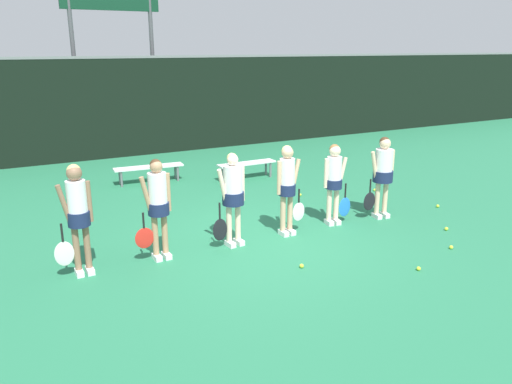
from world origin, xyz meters
TOP-DOWN VIEW (x-y plane):
  - ground_plane at (0.00, 0.00)m, footprint 140.00×140.00m
  - fence_windscreen at (0.00, 8.39)m, footprint 60.00×0.08m
  - scoreboard at (-0.14, 9.79)m, footprint 3.15×0.15m
  - bench_courtside at (1.84, 4.02)m, footprint 1.62×0.37m
  - bench_far at (-0.59, 4.89)m, footprint 1.81×0.50m
  - player_0 at (-3.09, 0.03)m, footprint 0.62×0.34m
  - player_1 at (-1.84, 0.03)m, footprint 0.65×0.35m
  - player_2 at (-0.50, -0.01)m, footprint 0.66×0.39m
  - player_3 at (0.62, -0.00)m, footprint 0.60×0.32m
  - player_4 at (1.75, 0.07)m, footprint 0.61×0.33m
  - player_5 at (2.86, -0.08)m, footprint 0.69×0.41m
  - tennis_ball_0 at (3.46, -1.30)m, footprint 0.07×0.07m
  - tennis_ball_1 at (3.85, 0.88)m, footprint 0.07×0.07m
  - tennis_ball_2 at (2.22, 1.98)m, footprint 0.06×0.06m
  - tennis_ball_3 at (2.80, -2.00)m, footprint 0.07×0.07m
  - tennis_ball_4 at (1.64, -2.37)m, footprint 0.07×0.07m
  - tennis_ball_5 at (0.05, -1.41)m, footprint 0.07×0.07m
  - tennis_ball_6 at (4.44, -0.19)m, footprint 0.07×0.07m
  - tennis_ball_7 at (4.08, 1.47)m, footprint 0.07×0.07m

SIDE VIEW (x-z plane):
  - ground_plane at x=0.00m, z-range 0.00..0.00m
  - tennis_ball_2 at x=2.22m, z-range 0.00..0.06m
  - tennis_ball_1 at x=3.85m, z-range 0.00..0.07m
  - tennis_ball_7 at x=4.08m, z-range 0.00..0.07m
  - tennis_ball_4 at x=1.64m, z-range 0.00..0.07m
  - tennis_ball_3 at x=2.80m, z-range 0.00..0.07m
  - tennis_ball_6 at x=4.44m, z-range 0.00..0.07m
  - tennis_ball_0 at x=3.46m, z-range 0.00..0.07m
  - tennis_ball_5 at x=0.05m, z-range 0.00..0.07m
  - bench_far at x=-0.59m, z-range 0.16..0.60m
  - bench_courtside at x=1.84m, z-range 0.16..0.61m
  - player_4 at x=1.75m, z-range 0.14..1.76m
  - player_2 at x=-0.50m, z-range 0.15..1.83m
  - player_1 at x=-1.84m, z-range 0.15..1.86m
  - player_3 at x=0.62m, z-range 0.15..1.86m
  - player_5 at x=2.86m, z-range 0.16..1.86m
  - player_0 at x=-3.09m, z-range 0.17..1.93m
  - fence_windscreen at x=0.00m, z-range 0.01..3.18m
  - scoreboard at x=-0.14m, z-range 1.62..7.58m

